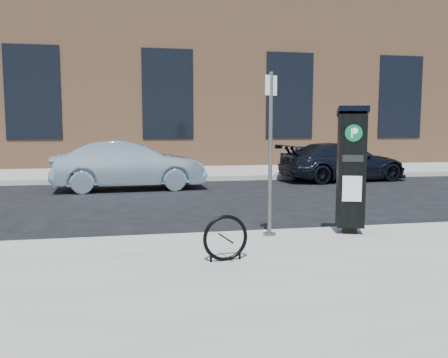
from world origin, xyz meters
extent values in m
plane|color=black|center=(0.00, 0.00, 0.00)|extent=(120.00, 120.00, 0.00)
cube|color=gray|center=(0.00, 14.00, 0.07)|extent=(60.00, 12.00, 0.15)
cube|color=#9E9B93|center=(0.00, -0.02, 0.07)|extent=(60.00, 0.12, 0.16)
cube|color=#9E9B93|center=(0.00, 8.02, 0.07)|extent=(60.00, 0.12, 0.16)
cube|color=#956644|center=(0.00, 17.00, 4.00)|extent=(28.00, 10.00, 8.00)
cube|color=black|center=(-5.00, 11.98, 3.00)|extent=(2.00, 0.06, 3.50)
cube|color=black|center=(0.00, 11.98, 3.00)|extent=(2.00, 0.06, 3.50)
cube|color=black|center=(5.00, 11.98, 3.00)|extent=(2.00, 0.06, 3.50)
cube|color=black|center=(10.00, 11.98, 3.00)|extent=(2.00, 0.06, 3.50)
cube|color=black|center=(1.77, -0.37, 0.20)|extent=(0.25, 0.25, 0.10)
cube|color=black|center=(1.77, -0.37, 1.08)|extent=(0.49, 0.46, 1.67)
cube|color=black|center=(1.77, -0.37, 1.96)|extent=(0.54, 0.50, 0.15)
cylinder|color=#065027|center=(1.72, -0.54, 1.65)|extent=(0.24, 0.10, 0.25)
cube|color=white|center=(1.72, -0.54, 1.65)|extent=(0.09, 0.04, 0.14)
cube|color=silver|center=(1.72, -0.54, 0.84)|extent=(0.26, 0.10, 0.37)
cube|color=black|center=(1.72, -0.54, 1.28)|extent=(0.28, 0.11, 0.10)
cylinder|color=#5A534F|center=(0.55, -0.30, 0.16)|extent=(0.19, 0.19, 0.03)
cylinder|color=#5A534F|center=(0.55, -0.30, 1.33)|extent=(0.06, 0.06, 2.36)
cube|color=silver|center=(0.55, -0.30, 2.32)|extent=(0.20, 0.10, 0.28)
torus|color=black|center=(-0.35, -1.50, 0.42)|extent=(0.56, 0.13, 0.56)
cylinder|color=black|center=(-0.53, -1.52, 0.20)|extent=(0.03, 0.03, 0.11)
cylinder|color=black|center=(-0.17, -1.47, 0.20)|extent=(0.03, 0.03, 0.11)
imported|color=#96B0BF|center=(-1.50, 6.40, 0.68)|extent=(4.17, 1.65, 1.35)
imported|color=black|center=(5.24, 7.32, 0.61)|extent=(4.38, 2.24, 1.22)
camera|label=1|loc=(-1.41, -6.89, 1.74)|focal=38.00mm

